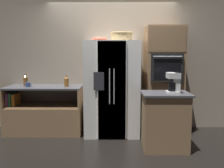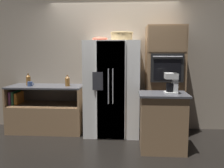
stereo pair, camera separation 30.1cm
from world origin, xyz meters
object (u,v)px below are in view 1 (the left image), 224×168
Objects in this scene: wall_oven at (163,80)px; mug at (28,85)px; bottle_tall at (26,80)px; refrigerator at (112,88)px; bottle_short at (66,81)px; fruit_bowl at (99,39)px; wicker_basket at (122,36)px; coffee_maker at (174,82)px.

wall_oven is 16.21× the size of mug.
bottle_tall is (-2.61, 0.01, -0.01)m from wall_oven.
bottle_short is (-0.86, 0.03, 0.13)m from refrigerator.
mug is at bearing -55.91° from bottle_tall.
wall_oven is 6.97× the size of fruit_bowl.
wicker_basket is at bearing -1.47° from mug.
bottle_tall is at bearing 175.98° from bottle_short.
wall_oven reaches higher than bottle_short.
mug is 0.40× the size of coffee_maker.
wicker_basket reaches higher than fruit_bowl.
coffee_maker is (0.80, -0.68, -0.74)m from wicker_basket.
bottle_short reaches higher than mug.
wall_oven reaches higher than fruit_bowl.
coffee_maker reaches higher than mug.
refrigerator reaches higher than bottle_short.
coffee_maker is at bearing -16.02° from mug.
wall_oven is at bearing 1.14° from fruit_bowl.
wall_oven is at bearing 90.60° from coffee_maker.
wall_oven is 1.14m from wicker_basket.
fruit_bowl is 1.62m from coffee_maker.
bottle_short is at bearing -177.60° from fruit_bowl.
coffee_maker is at bearing -40.58° from wicker_basket.
coffee_maker is (2.54, -0.73, 0.14)m from mug.
coffee_maker is (0.01, -0.84, 0.07)m from wall_oven.
wicker_basket is 1.28× the size of coffee_maker.
fruit_bowl reaches higher than mug.
wicker_basket is 1.95m from mug.
bottle_short is at bearing 156.73° from coffee_maker.
bottle_tall is 2.75m from coffee_maker.
refrigerator is at bearing -2.92° from bottle_tall.
wall_oven reaches higher than refrigerator.
bottle_short is at bearing 4.70° from mug.
mug is (-1.33, -0.08, -0.84)m from fruit_bowl.
bottle_short is (-0.62, -0.03, -0.78)m from fruit_bowl.
wicker_basket is 0.43m from fruit_bowl.
wall_oven is 2.61m from bottle_tall.
coffee_maker is (0.97, -0.76, 0.21)m from refrigerator.
fruit_bowl reaches higher than bottle_tall.
wicker_basket is 1.33m from bottle_short.
refrigerator is 0.87m from bottle_short.
fruit_bowl is 1.00m from bottle_short.
mug is at bearing 163.98° from coffee_maker.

